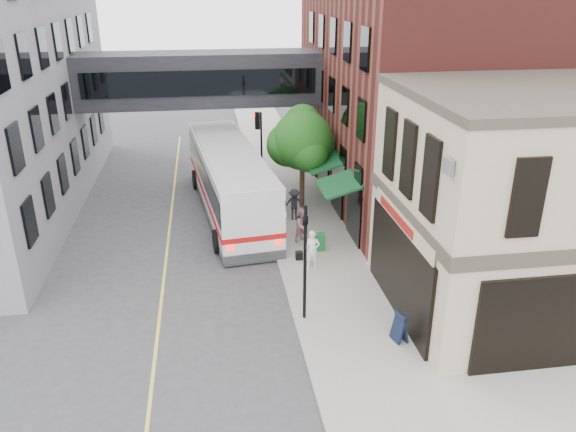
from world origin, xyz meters
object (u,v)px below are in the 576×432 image
object	(u,v)px
pedestrian_c	(294,204)
sandwich_board	(400,327)
pedestrian_b	(303,225)
bus	(229,178)
newspaper_box	(320,242)
pedestrian_a	(312,250)

from	to	relation	value
pedestrian_c	sandwich_board	size ratio (longest dim) A/B	1.59
pedestrian_b	pedestrian_c	bearing A→B (deg)	64.28
bus	sandwich_board	xyz separation A→B (m)	(5.17, -13.09, -1.30)
pedestrian_b	newspaper_box	world-z (taller)	pedestrian_b
bus	pedestrian_a	world-z (taller)	bus
pedestrian_a	pedestrian_b	size ratio (longest dim) A/B	1.05
bus	pedestrian_c	distance (m)	3.88
newspaper_box	pedestrian_b	bearing A→B (deg)	113.82
pedestrian_b	sandwich_board	distance (m)	8.76
bus	pedestrian_c	bearing A→B (deg)	-30.17
pedestrian_a	bus	bearing A→B (deg)	124.73
pedestrian_b	sandwich_board	xyz separation A→B (m)	(1.95, -8.53, -0.29)
sandwich_board	pedestrian_a	bearing A→B (deg)	95.36
pedestrian_c	newspaper_box	size ratio (longest dim) A/B	2.04
bus	sandwich_board	size ratio (longest dim) A/B	12.59
pedestrian_a	pedestrian_c	xyz separation A→B (m)	(0.08, 5.46, -0.02)
bus	newspaper_box	world-z (taller)	bus
pedestrian_a	sandwich_board	xyz separation A→B (m)	(2.00, -5.74, -0.33)
newspaper_box	sandwich_board	world-z (taller)	sandwich_board
newspaper_box	bus	bearing A→B (deg)	118.75
bus	pedestrian_a	bearing A→B (deg)	-66.65
bus	sandwich_board	bearing A→B (deg)	-68.43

